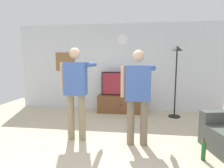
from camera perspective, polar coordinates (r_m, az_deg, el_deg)
name	(u,v)px	position (r m, az deg, el deg)	size (l,w,h in m)	color
ground_plane	(100,156)	(3.21, -3.87, -21.78)	(8.40, 8.40, 0.00)	beige
back_wall	(118,68)	(5.73, 1.77, 5.17)	(6.40, 0.10, 2.70)	silver
tv_stand	(122,104)	(5.52, 3.03, -6.34)	(1.43, 0.44, 0.52)	brown
television	(122,84)	(5.45, 3.11, 0.10)	(1.23, 0.07, 0.71)	black
wall_clock	(123,39)	(5.69, 3.40, 13.86)	(0.30, 0.30, 0.03)	white
framed_picture	(65,62)	(6.08, -14.49, 6.81)	(0.64, 0.04, 0.59)	olive
floor_lamp	(176,67)	(5.23, 19.66, 5.22)	(0.32, 0.32, 1.97)	black
person_standing_nearer_lamp	(76,88)	(3.59, -11.34, -1.31)	(0.60, 0.78, 1.81)	gray
person_standing_nearer_couch	(138,92)	(3.32, 8.15, -2.46)	(0.63, 0.78, 1.75)	#7A6B56
beverage_bottle	(204,151)	(3.35, 26.95, -18.30)	(0.07, 0.07, 0.37)	#1E5923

